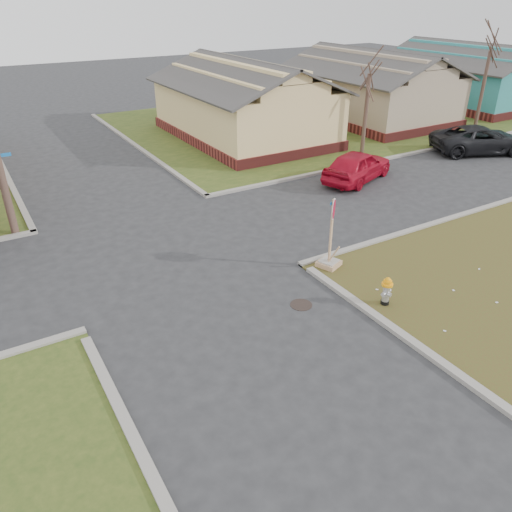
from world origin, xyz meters
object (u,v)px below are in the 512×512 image
stop_sign (330,252)px  dark_pickup (480,140)px  fire_hydrant (387,290)px  red_sedan (357,166)px

stop_sign → dark_pickup: (15.41, 6.07, 0.17)m
fire_hydrant → red_sedan: 10.79m
fire_hydrant → dark_pickup: bearing=15.5°
stop_sign → red_sedan: (6.43, 6.03, 0.17)m
fire_hydrant → stop_sign: 2.62m
stop_sign → dark_pickup: bearing=0.2°
red_sedan → dark_pickup: size_ratio=0.81×
fire_hydrant → red_sedan: bearing=39.4°
stop_sign → red_sedan: size_ratio=0.55×
red_sedan → fire_hydrant: bearing=123.1°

